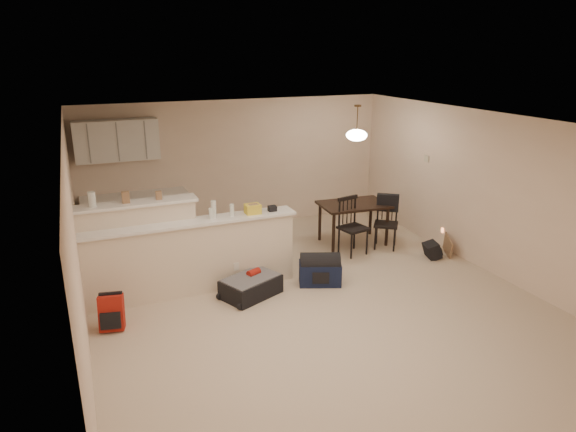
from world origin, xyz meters
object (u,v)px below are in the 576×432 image
dining_chair_near (353,227)px  black_daypack (432,250)px  dining_chair_far (386,223)px  suitcase (251,287)px  navy_duffel (320,273)px  red_backpack (112,313)px  dining_table (354,208)px  pendant_lamp (357,135)px

dining_chair_near → black_daypack: (1.16, -0.68, -0.37)m
black_daypack → dining_chair_far: bearing=49.5°
suitcase → navy_duffel: (1.09, -0.03, 0.03)m
suitcase → red_backpack: 1.93m
dining_chair_far → red_backpack: bearing=-130.8°
red_backpack → suitcase: bearing=18.1°
dining_table → pendant_lamp: (-0.00, 0.00, 1.33)m
suitcase → black_daypack: 3.31m
dining_chair_near → dining_chair_far: (0.68, 0.03, -0.03)m
dining_chair_near → red_backpack: size_ratio=2.21×
dining_chair_near → black_daypack: bearing=-42.1°
dining_table → dining_chair_near: 0.56m
suitcase → black_daypack: size_ratio=2.71×
pendant_lamp → dining_chair_near: size_ratio=0.62×
dining_table → suitcase: dining_table is taller
suitcase → pendant_lamp: bearing=4.5°
dining_chair_far → suitcase: bearing=-126.4°
red_backpack → navy_duffel: red_backpack is taller
pendant_lamp → navy_duffel: 2.61m
dining_table → dining_chair_near: bearing=-114.9°
black_daypack → dining_chair_near: bearing=75.1°
dining_chair_near → pendant_lamp: bearing=49.2°
dining_chair_near → red_backpack: dining_chair_near is taller
suitcase → red_backpack: bearing=162.1°
dining_table → dining_chair_near: size_ratio=1.27×
pendant_lamp → black_daypack: (0.90, -1.15, -1.86)m
dining_table → black_daypack: bearing=-47.7°
red_backpack → dining_chair_far: bearing=24.7°
dining_table → suitcase: 2.79m
dining_chair_far → red_backpack: (-4.75, -1.06, -0.24)m
dining_table → black_daypack: dining_table is taller
suitcase → black_daypack: (3.30, 0.15, -0.00)m
dining_chair_far → navy_duffel: bearing=-116.1°
navy_duffel → red_backpack: bearing=-155.0°
pendant_lamp → black_daypack: bearing=-52.1°
dining_chair_near → dining_table: bearing=49.2°
red_backpack → black_daypack: (5.22, 0.35, -0.09)m
pendant_lamp → dining_chair_far: bearing=-46.3°
dining_chair_near → dining_chair_far: dining_chair_near is taller
dining_chair_far → dining_table: bearing=170.3°
pendant_lamp → dining_chair_near: (-0.26, -0.47, -1.49)m
pendant_lamp → black_daypack: 2.36m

